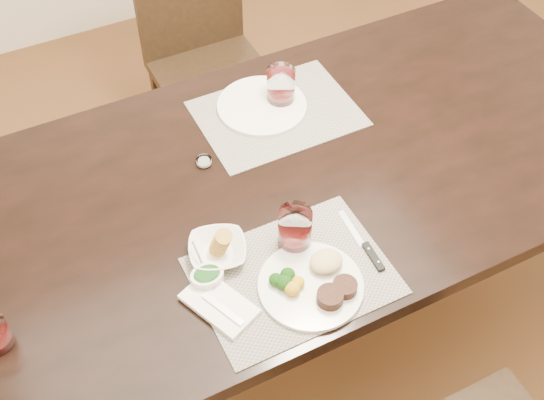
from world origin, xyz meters
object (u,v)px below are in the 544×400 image
cracker_bowl (217,250)px  far_plate (262,106)px  steak_knife (368,250)px  wine_glass_near (295,230)px  chair_far (203,50)px  dinner_plate (316,282)px

cracker_bowl → far_plate: cracker_bowl is taller
steak_knife → far_plate: 0.60m
cracker_bowl → wine_glass_near: 0.20m
wine_glass_near → far_plate: size_ratio=0.43×
cracker_bowl → wine_glass_near: size_ratio=1.56×
chair_far → wine_glass_near: size_ratio=7.83×
dinner_plate → cracker_bowl: size_ratio=1.40×
cracker_bowl → wine_glass_near: bearing=-16.0°
dinner_plate → cracker_bowl: bearing=132.3°
dinner_plate → far_plate: 0.65m
steak_knife → cracker_bowl: cracker_bowl is taller
cracker_bowl → far_plate: size_ratio=0.67×
far_plate → cracker_bowl: bearing=-127.3°
cracker_bowl → far_plate: 0.56m
chair_far → far_plate: (-0.07, -0.66, 0.26)m
cracker_bowl → chair_far: bearing=69.8°
dinner_plate → wine_glass_near: (0.01, 0.14, 0.04)m
wine_glass_near → chair_far: bearing=79.2°
wine_glass_near → dinner_plate: bearing=-96.2°
steak_knife → wine_glass_near: 0.19m
dinner_plate → steak_knife: bearing=11.4°
wine_glass_near → steak_knife: bearing=-34.2°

